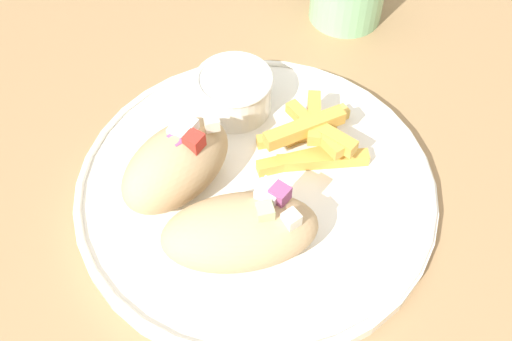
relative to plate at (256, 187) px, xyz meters
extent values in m
cube|color=#9E7A51|center=(0.02, 0.02, -0.03)|extent=(1.55, 1.55, 0.04)
cylinder|color=white|center=(0.00, 0.00, 0.00)|extent=(0.32, 0.32, 0.01)
torus|color=white|center=(0.00, 0.00, 0.01)|extent=(0.31, 0.31, 0.01)
ellipsoid|color=tan|center=(-0.05, -0.05, 0.03)|extent=(0.14, 0.11, 0.05)
cube|color=white|center=(-0.02, -0.04, 0.05)|extent=(0.02, 0.02, 0.02)
cube|color=silver|center=(-0.01, -0.07, 0.05)|extent=(0.01, 0.01, 0.01)
cube|color=#B7D693|center=(-0.03, -0.06, 0.06)|extent=(0.02, 0.02, 0.01)
cube|color=#A34C84|center=(-0.01, -0.05, 0.06)|extent=(0.02, 0.02, 0.01)
ellipsoid|color=tan|center=(-0.06, 0.03, 0.04)|extent=(0.12, 0.09, 0.06)
cube|color=#B7D693|center=(-0.05, 0.04, 0.06)|extent=(0.02, 0.02, 0.01)
cube|color=#A34C84|center=(-0.05, 0.04, 0.06)|extent=(0.02, 0.02, 0.01)
cube|color=silver|center=(-0.02, 0.03, 0.07)|extent=(0.01, 0.01, 0.01)
cube|color=white|center=(-0.04, 0.04, 0.07)|extent=(0.01, 0.01, 0.01)
cube|color=red|center=(-0.04, 0.03, 0.07)|extent=(0.02, 0.02, 0.01)
cube|color=silver|center=(-0.05, 0.04, 0.06)|extent=(0.02, 0.02, 0.02)
cube|color=gold|center=(0.06, -0.01, 0.01)|extent=(0.08, 0.05, 0.01)
cube|color=#E5B251|center=(0.08, 0.02, 0.01)|extent=(0.07, 0.01, 0.01)
cube|color=gold|center=(0.04, 0.00, 0.01)|extent=(0.07, 0.03, 0.01)
cube|color=gold|center=(0.06, 0.02, 0.01)|extent=(0.07, 0.04, 0.01)
cube|color=gold|center=(0.07, -0.01, 0.03)|extent=(0.03, 0.06, 0.01)
cube|color=gold|center=(0.07, 0.01, 0.03)|extent=(0.01, 0.07, 0.01)
cube|color=gold|center=(0.06, 0.01, 0.04)|extent=(0.08, 0.02, 0.01)
cube|color=gold|center=(0.07, 0.01, 0.03)|extent=(0.04, 0.05, 0.01)
cylinder|color=white|center=(0.03, 0.09, 0.02)|extent=(0.07, 0.07, 0.04)
cylinder|color=beige|center=(0.03, 0.09, 0.04)|extent=(0.06, 0.06, 0.01)
torus|color=white|center=(0.03, 0.09, 0.04)|extent=(0.07, 0.07, 0.00)
camera|label=1|loc=(-0.17, -0.26, 0.43)|focal=42.00mm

